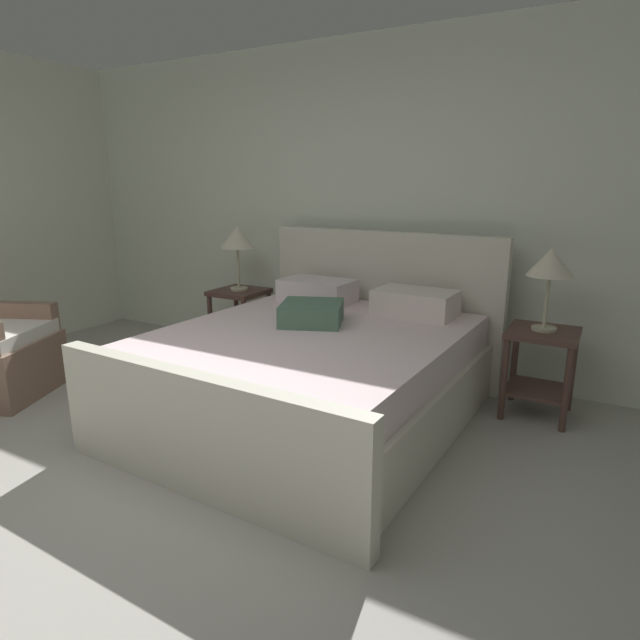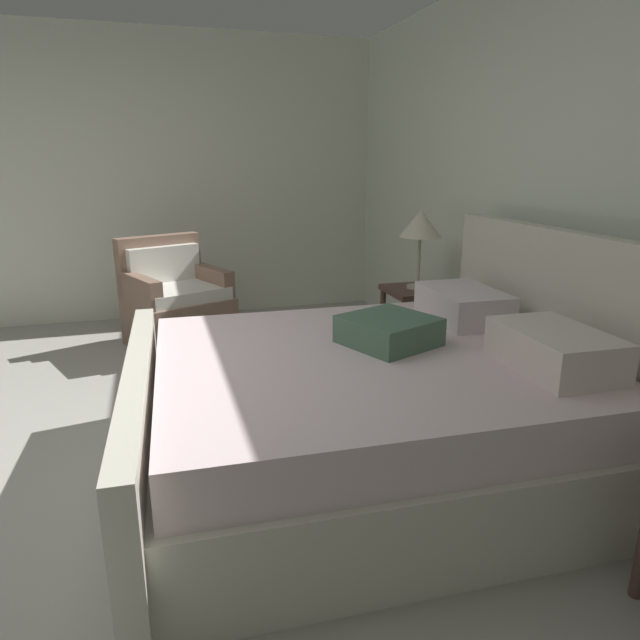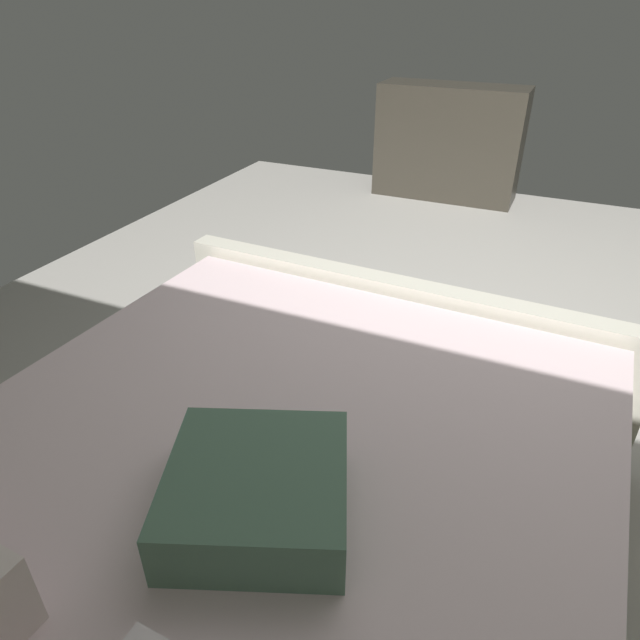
# 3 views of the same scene
# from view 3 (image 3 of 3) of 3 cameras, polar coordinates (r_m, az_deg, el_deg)

# --- Properties ---
(ground_plane) EXTENTS (5.92, 5.79, 0.02)m
(ground_plane) POSITION_cam_3_polar(r_m,az_deg,el_deg) (3.06, 15.52, -3.83)
(ground_plane) COLOR #A5A19A
(bed) EXTENTS (2.02, 2.29, 1.17)m
(bed) POSITION_cam_3_polar(r_m,az_deg,el_deg) (1.68, -6.98, -21.62)
(bed) COLOR beige
(bed) RESTS_ON ground
(dresser) EXTENTS (1.25, 0.46, 0.96)m
(dresser) POSITION_cam_3_polar(r_m,az_deg,el_deg) (5.34, 12.95, 17.15)
(dresser) COLOR #332F27
(dresser) RESTS_ON ground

